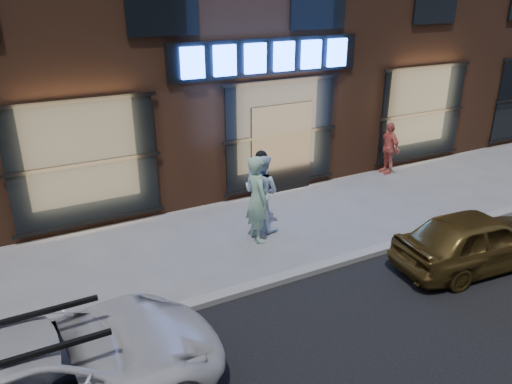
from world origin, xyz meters
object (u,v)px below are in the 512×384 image
passerby (388,148)px  white_suv (46,377)px  man_bowtie (257,199)px  man_cap (261,192)px  gold_sedan (477,240)px

passerby → white_suv: passerby is taller
man_bowtie → white_suv: 5.62m
man_bowtie → white_suv: man_bowtie is taller
man_cap → passerby: (5.10, 1.51, -0.13)m
passerby → white_suv: 11.31m
man_bowtie → passerby: bearing=-68.8°
passerby → man_cap: bearing=-72.0°
man_bowtie → gold_sedan: bearing=-131.3°
man_bowtie → man_cap: size_ratio=1.08×
man_cap → white_suv: bearing=98.7°
white_suv → gold_sedan: bearing=-92.5°
white_suv → man_bowtie: bearing=-59.3°
man_bowtie → white_suv: size_ratio=0.42×
passerby → gold_sedan: 5.44m
man_bowtie → man_cap: bearing=-35.9°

